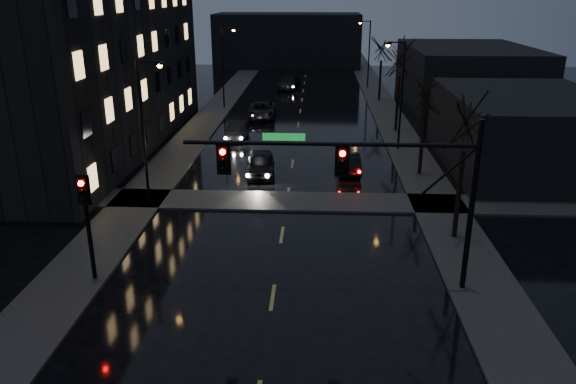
# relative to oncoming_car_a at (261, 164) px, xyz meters

# --- Properties ---
(sidewalk_left) EXTENTS (3.00, 140.00, 0.12)m
(sidewalk_left) POSITION_rel_oncoming_car_a_xyz_m (-6.55, 11.52, -0.69)
(sidewalk_left) COLOR #2D2D2B
(sidewalk_left) RESTS_ON ground
(sidewalk_right) EXTENTS (3.00, 140.00, 0.12)m
(sidewalk_right) POSITION_rel_oncoming_car_a_xyz_m (10.45, 11.52, -0.69)
(sidewalk_right) COLOR #2D2D2B
(sidewalk_right) RESTS_ON ground
(sidewalk_cross) EXTENTS (40.00, 3.00, 0.12)m
(sidewalk_cross) POSITION_rel_oncoming_car_a_xyz_m (1.95, -4.98, -0.69)
(sidewalk_cross) COLOR #2D2D2B
(sidewalk_cross) RESTS_ON ground
(apartment_block) EXTENTS (12.00, 30.00, 12.00)m
(apartment_block) POSITION_rel_oncoming_car_a_xyz_m (-14.55, 6.52, 5.25)
(apartment_block) COLOR black
(apartment_block) RESTS_ON ground
(commercial_right_near) EXTENTS (10.00, 14.00, 5.00)m
(commercial_right_near) POSITION_rel_oncoming_car_a_xyz_m (17.45, 2.52, 1.75)
(commercial_right_near) COLOR black
(commercial_right_near) RESTS_ON ground
(commercial_right_far) EXTENTS (12.00, 18.00, 6.00)m
(commercial_right_far) POSITION_rel_oncoming_car_a_xyz_m (18.95, 24.52, 2.25)
(commercial_right_far) COLOR black
(commercial_right_far) RESTS_ON ground
(far_block) EXTENTS (22.00, 10.00, 8.00)m
(far_block) POSITION_rel_oncoming_car_a_xyz_m (-1.05, 54.52, 3.25)
(far_block) COLOR black
(far_block) RESTS_ON ground
(signal_mast) EXTENTS (11.11, 0.41, 7.00)m
(signal_mast) POSITION_rel_oncoming_car_a_xyz_m (5.80, -14.49, 4.12)
(signal_mast) COLOR black
(signal_mast) RESTS_ON ground
(signal_pole_left) EXTENTS (0.35, 0.41, 4.53)m
(signal_pole_left) POSITION_rel_oncoming_car_a_xyz_m (-5.55, -14.49, 2.26)
(signal_pole_left) COLOR black
(signal_pole_left) RESTS_ON ground
(tree_near) EXTENTS (3.52, 3.52, 8.08)m
(tree_near) POSITION_rel_oncoming_car_a_xyz_m (10.35, -9.48, 5.47)
(tree_near) COLOR black
(tree_near) RESTS_ON ground
(tree_mid_a) EXTENTS (3.30, 3.30, 7.58)m
(tree_mid_a) POSITION_rel_oncoming_car_a_xyz_m (10.35, 0.52, 5.08)
(tree_mid_a) COLOR black
(tree_mid_a) RESTS_ON ground
(tree_mid_b) EXTENTS (3.74, 3.74, 8.59)m
(tree_mid_b) POSITION_rel_oncoming_car_a_xyz_m (10.35, 12.52, 5.86)
(tree_mid_b) COLOR black
(tree_mid_b) RESTS_ON ground
(tree_far) EXTENTS (3.43, 3.43, 7.88)m
(tree_far) POSITION_rel_oncoming_car_a_xyz_m (10.35, 26.52, 5.31)
(tree_far) COLOR black
(tree_far) RESTS_ON ground
(streetlight_l_near) EXTENTS (1.53, 0.28, 8.00)m
(streetlight_l_near) POSITION_rel_oncoming_car_a_xyz_m (-5.63, -5.48, 4.02)
(streetlight_l_near) COLOR black
(streetlight_l_near) RESTS_ON ground
(streetlight_l_far) EXTENTS (1.53, 0.28, 8.00)m
(streetlight_l_far) POSITION_rel_oncoming_car_a_xyz_m (-5.63, 21.52, 4.02)
(streetlight_l_far) COLOR black
(streetlight_l_far) RESTS_ON ground
(streetlight_r_mid) EXTENTS (1.53, 0.28, 8.00)m
(streetlight_r_mid) POSITION_rel_oncoming_car_a_xyz_m (9.53, 6.52, 4.02)
(streetlight_r_mid) COLOR black
(streetlight_r_mid) RESTS_ON ground
(streetlight_r_far) EXTENTS (1.53, 0.28, 8.00)m
(streetlight_r_far) POSITION_rel_oncoming_car_a_xyz_m (9.53, 34.52, 4.02)
(streetlight_r_far) COLOR black
(streetlight_r_far) RESTS_ON ground
(oncoming_car_a) EXTENTS (2.14, 4.54, 1.50)m
(oncoming_car_a) POSITION_rel_oncoming_car_a_xyz_m (0.00, 0.00, 0.00)
(oncoming_car_a) COLOR black
(oncoming_car_a) RESTS_ON ground
(oncoming_car_b) EXTENTS (1.60, 4.22, 1.37)m
(oncoming_car_b) POSITION_rel_oncoming_car_a_xyz_m (-2.80, 9.08, -0.06)
(oncoming_car_b) COLOR black
(oncoming_car_b) RESTS_ON ground
(oncoming_car_c) EXTENTS (2.60, 5.35, 1.47)m
(oncoming_car_c) POSITION_rel_oncoming_car_a_xyz_m (-1.53, 17.16, -0.02)
(oncoming_car_c) COLOR black
(oncoming_car_c) RESTS_ON ground
(oncoming_car_d) EXTENTS (2.91, 5.62, 1.56)m
(oncoming_car_d) POSITION_rel_oncoming_car_a_xyz_m (0.15, 33.47, 0.03)
(oncoming_car_d) COLOR black
(oncoming_car_d) RESTS_ON ground
(lead_car) EXTENTS (1.61, 4.14, 1.35)m
(lead_car) POSITION_rel_oncoming_car_a_xyz_m (5.70, 0.92, -0.08)
(lead_car) COLOR black
(lead_car) RESTS_ON ground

